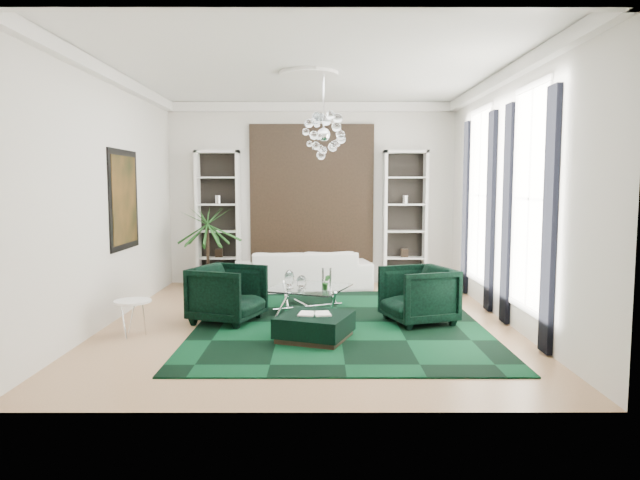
{
  "coord_description": "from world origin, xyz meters",
  "views": [
    {
      "loc": [
        0.16,
        -8.57,
        2.09
      ],
      "look_at": [
        0.17,
        0.5,
        1.21
      ],
      "focal_mm": 32.0,
      "sensor_mm": 36.0,
      "label": 1
    }
  ],
  "objects_px": {
    "ottoman_front": "(315,327)",
    "side_table": "(133,319)",
    "armchair_left": "(228,294)",
    "coffee_table": "(308,299)",
    "palm": "(208,236)",
    "sofa": "(303,270)",
    "ottoman_side": "(240,281)",
    "armchair_right": "(418,295)"
  },
  "relations": [
    {
      "from": "sofa",
      "to": "armchair_left",
      "type": "xyz_separation_m",
      "value": [
        -1.07,
        -2.75,
        0.05
      ]
    },
    {
      "from": "armchair_right",
      "to": "ottoman_front",
      "type": "height_order",
      "value": "armchair_right"
    },
    {
      "from": "armchair_right",
      "to": "side_table",
      "type": "relative_size",
      "value": 1.89
    },
    {
      "from": "palm",
      "to": "coffee_table",
      "type": "bearing_deg",
      "value": -44.63
    },
    {
      "from": "palm",
      "to": "ottoman_front",
      "type": "bearing_deg",
      "value": -60.23
    },
    {
      "from": "coffee_table",
      "to": "ottoman_front",
      "type": "height_order",
      "value": "coffee_table"
    },
    {
      "from": "armchair_left",
      "to": "palm",
      "type": "distance_m",
      "value": 2.96
    },
    {
      "from": "coffee_table",
      "to": "palm",
      "type": "distance_m",
      "value": 3.0
    },
    {
      "from": "ottoman_side",
      "to": "ottoman_front",
      "type": "distance_m",
      "value": 3.89
    },
    {
      "from": "ottoman_side",
      "to": "coffee_table",
      "type": "bearing_deg",
      "value": -52.63
    },
    {
      "from": "sofa",
      "to": "coffee_table",
      "type": "bearing_deg",
      "value": 85.1
    },
    {
      "from": "ottoman_front",
      "to": "palm",
      "type": "distance_m",
      "value": 4.45
    },
    {
      "from": "armchair_right",
      "to": "ottoman_side",
      "type": "bearing_deg",
      "value": -149.64
    },
    {
      "from": "ottoman_side",
      "to": "side_table",
      "type": "relative_size",
      "value": 1.72
    },
    {
      "from": "side_table",
      "to": "palm",
      "type": "height_order",
      "value": "palm"
    },
    {
      "from": "side_table",
      "to": "palm",
      "type": "bearing_deg",
      "value": 84.35
    },
    {
      "from": "ottoman_side",
      "to": "palm",
      "type": "bearing_deg",
      "value": 162.81
    },
    {
      "from": "armchair_right",
      "to": "palm",
      "type": "bearing_deg",
      "value": -146.26
    },
    {
      "from": "armchair_left",
      "to": "ottoman_front",
      "type": "height_order",
      "value": "armchair_left"
    },
    {
      "from": "ottoman_side",
      "to": "ottoman_front",
      "type": "xyz_separation_m",
      "value": [
        1.51,
        -3.59,
        -0.02
      ]
    },
    {
      "from": "side_table",
      "to": "armchair_left",
      "type": "bearing_deg",
      "value": 33.58
    },
    {
      "from": "ottoman_side",
      "to": "ottoman_front",
      "type": "relative_size",
      "value": 0.98
    },
    {
      "from": "armchair_left",
      "to": "ottoman_side",
      "type": "relative_size",
      "value": 1.1
    },
    {
      "from": "coffee_table",
      "to": "ottoman_front",
      "type": "xyz_separation_m",
      "value": [
        0.12,
        -1.77,
        -0.03
      ]
    },
    {
      "from": "armchair_right",
      "to": "ottoman_side",
      "type": "xyz_separation_m",
      "value": [
        -3.06,
        2.65,
        -0.24
      ]
    },
    {
      "from": "sofa",
      "to": "palm",
      "type": "xyz_separation_m",
      "value": [
        -1.9,
        0.01,
        0.68
      ]
    },
    {
      "from": "ottoman_front",
      "to": "armchair_left",
      "type": "bearing_deg",
      "value": 142.44
    },
    {
      "from": "sofa",
      "to": "ottoman_front",
      "type": "xyz_separation_m",
      "value": [
        0.27,
        -3.78,
        -0.21
      ]
    },
    {
      "from": "ottoman_front",
      "to": "side_table",
      "type": "distance_m",
      "value": 2.53
    },
    {
      "from": "coffee_table",
      "to": "side_table",
      "type": "distance_m",
      "value": 2.85
    },
    {
      "from": "sofa",
      "to": "coffee_table",
      "type": "height_order",
      "value": "sofa"
    },
    {
      "from": "coffee_table",
      "to": "ottoman_side",
      "type": "height_order",
      "value": "coffee_table"
    },
    {
      "from": "sofa",
      "to": "ottoman_side",
      "type": "relative_size",
      "value": 3.07
    },
    {
      "from": "sofa",
      "to": "armchair_left",
      "type": "relative_size",
      "value": 2.79
    },
    {
      "from": "coffee_table",
      "to": "palm",
      "type": "relative_size",
      "value": 0.55
    },
    {
      "from": "coffee_table",
      "to": "armchair_right",
      "type": "bearing_deg",
      "value": -26.5
    },
    {
      "from": "sofa",
      "to": "ottoman_front",
      "type": "distance_m",
      "value": 3.79
    },
    {
      "from": "armchair_left",
      "to": "ottoman_front",
      "type": "distance_m",
      "value": 1.7
    },
    {
      "from": "armchair_left",
      "to": "coffee_table",
      "type": "xyz_separation_m",
      "value": [
        1.21,
        0.75,
        -0.23
      ]
    },
    {
      "from": "ottoman_side",
      "to": "side_table",
      "type": "bearing_deg",
      "value": -106.78
    },
    {
      "from": "ottoman_front",
      "to": "palm",
      "type": "relative_size",
      "value": 0.42
    },
    {
      "from": "sofa",
      "to": "coffee_table",
      "type": "relative_size",
      "value": 2.26
    }
  ]
}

